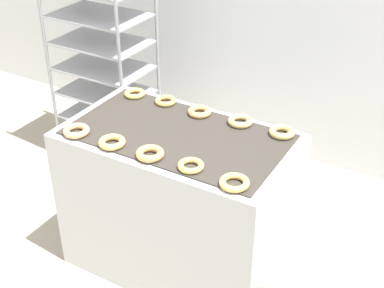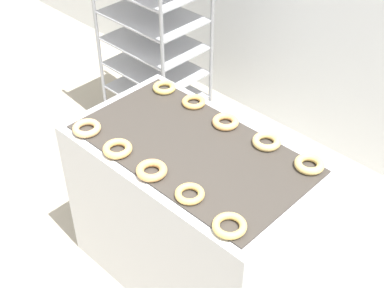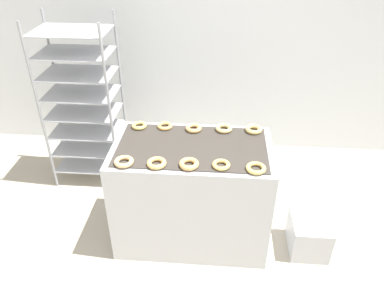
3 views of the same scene
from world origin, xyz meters
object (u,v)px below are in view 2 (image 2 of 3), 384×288
Objects in this scene: donut_far_leftmost at (164,87)px; donut_far_left at (194,102)px; baking_rack_cart at (153,30)px; donut_near_leftmost at (87,128)px; donut_near_center at (151,170)px; fryer_machine at (192,215)px; donut_far_right at (267,141)px; donut_near_right at (190,194)px; donut_far_center at (225,122)px; donut_far_rightmost at (309,164)px; donut_near_left at (117,149)px; donut_near_rightmost at (229,226)px.

donut_far_leftmost is 0.21m from donut_far_left.
baking_rack_cart is 11.97× the size of donut_near_leftmost.
baking_rack_cart reaches higher than donut_near_center.
donut_near_leftmost reaches higher than donut_far_leftmost.
fryer_machine is 9.01× the size of donut_far_right.
donut_near_right is at bearing 3.13° from donut_near_center.
donut_far_right is at bearing -0.54° from donut_far_left.
donut_near_right is (0.68, 0.02, -0.00)m from donut_near_leftmost.
baking_rack_cart reaches higher than fryer_machine.
donut_far_leftmost is 0.95× the size of donut_far_center.
donut_far_center is (-0.01, 0.24, 0.47)m from fryer_machine.
donut_far_left is 0.72m from donut_far_rightmost.
donut_near_leftmost and donut_far_center have the same top height.
donut_far_left is at bearing 175.18° from donut_far_center.
donut_far_center is at bearing 66.56° from donut_near_left.
donut_far_leftmost reaches higher than fryer_machine.
baking_rack_cart is 1.44m from donut_far_right.
donut_near_left is 0.69m from donut_near_rightmost.
donut_far_center is (0.45, -0.01, 0.00)m from donut_far_leftmost.
donut_far_leftmost is at bearing 113.79° from donut_near_left.
donut_near_left is at bearing -49.54° from baking_rack_cart.
donut_far_leftmost is (-0.68, 0.50, 0.00)m from donut_near_right.
donut_near_center is 0.22m from donut_near_right.
donut_far_leftmost is at bearing 143.65° from donut_near_right.
donut_near_leftmost is 1.13× the size of donut_far_left.
donut_near_rightmost is at bearing -47.51° from donut_far_center.
baking_rack_cart is 11.98× the size of donut_near_rightmost.
donut_far_left is 0.91× the size of donut_far_right.
baking_rack_cart is at bearing 146.53° from donut_near_rightmost.
baking_rack_cart reaches higher than donut_far_left.
donut_near_right is 0.24m from donut_near_rightmost.
baking_rack_cart reaches higher than donut_near_rightmost.
donut_near_right is 0.69m from donut_far_left.
donut_far_leftmost is at bearing 150.79° from fryer_machine.
donut_far_left is at bearing 179.77° from donut_far_rightmost.
baking_rack_cart reaches higher than donut_near_left.
donut_near_center is at bearing 178.92° from donut_near_rightmost.
donut_far_center is 0.48m from donut_far_rightmost.
fryer_machine is 0.57m from donut_near_right.
donut_far_right is at bearing 88.40° from donut_near_right.
fryer_machine is at bearing 29.93° from donut_near_leftmost.
donut_near_center is 0.57m from donut_far_left.
donut_near_leftmost is 1.12× the size of donut_far_leftmost.
donut_far_right is (0.24, 0.02, 0.00)m from donut_far_center.
donut_near_right is at bearing 174.97° from donut_near_rightmost.
donut_far_rightmost is at bearing 88.39° from donut_near_rightmost.
donut_near_leftmost is at bearing -150.07° from fryer_machine.
donut_near_right is 0.56m from donut_far_rightmost.
donut_near_right is 0.94× the size of donut_far_rightmost.
donut_near_left is 1.09× the size of donut_near_right.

